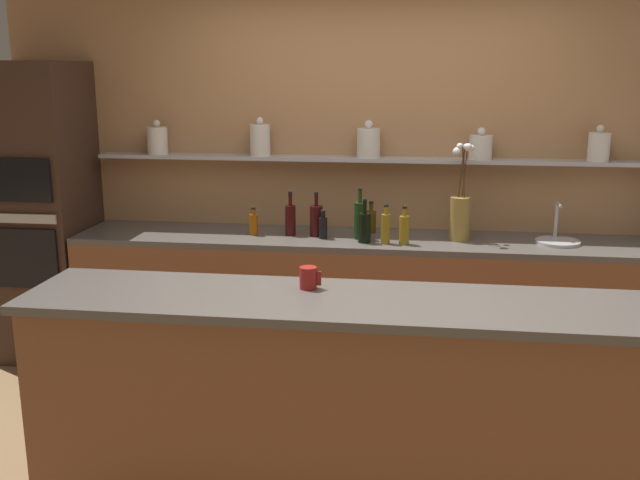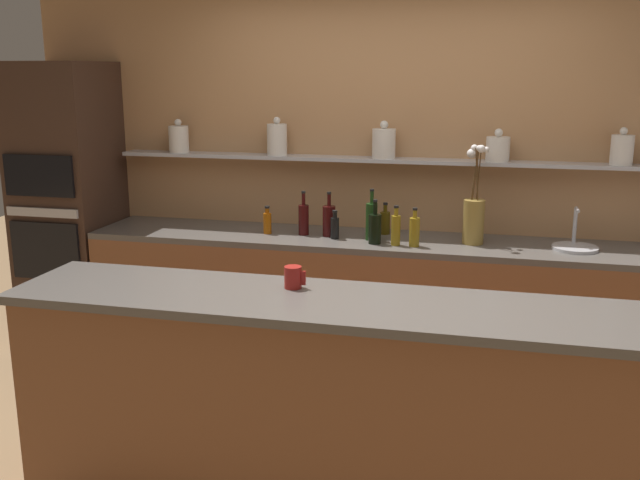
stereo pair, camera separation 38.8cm
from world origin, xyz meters
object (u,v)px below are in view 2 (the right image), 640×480
at_px(bottle_wine_4, 329,220).
at_px(bottle_sauce_5, 267,222).
at_px(sink_fixture, 575,245).
at_px(bottle_oil_6, 414,231).
at_px(bottle_wine_2, 371,221).
at_px(bottle_sauce_3, 335,227).
at_px(oven_tower, 69,208).
at_px(flower_vase, 474,215).
at_px(bottle_oil_0, 385,222).
at_px(bottle_wine_7, 304,219).
at_px(coffee_mug, 293,277).
at_px(bottle_oil_1, 396,229).
at_px(bottle_wine_8, 375,228).

distance_m(bottle_wine_4, bottle_sauce_5, 0.42).
bearing_deg(sink_fixture, bottle_oil_6, -170.50).
xyz_separation_m(sink_fixture, bottle_wine_2, (-1.26, -0.05, 0.10)).
relative_size(sink_fixture, bottle_sauce_5, 1.49).
height_order(bottle_sauce_3, bottle_wine_4, bottle_wine_4).
height_order(sink_fixture, bottle_wine_2, bottle_wine_2).
height_order(bottle_wine_2, bottle_oil_6, bottle_wine_2).
height_order(oven_tower, bottle_sauce_3, oven_tower).
bearing_deg(bottle_sauce_3, sink_fixture, 2.85).
height_order(flower_vase, bottle_oil_0, flower_vase).
distance_m(oven_tower, bottle_sauce_5, 1.51).
relative_size(oven_tower, bottle_wine_2, 6.17).
bearing_deg(flower_vase, bottle_wine_7, -179.40).
bearing_deg(coffee_mug, bottle_wine_7, 103.30).
relative_size(oven_tower, bottle_wine_4, 6.95).
relative_size(bottle_oil_0, bottle_oil_1, 0.85).
xyz_separation_m(oven_tower, coffee_mug, (2.10, -1.48, 0.05)).
xyz_separation_m(bottle_wine_4, bottle_sauce_5, (-0.42, -0.03, -0.03)).
bearing_deg(bottle_sauce_5, bottle_oil_6, -7.10).
distance_m(oven_tower, bottle_wine_7, 1.75).
xyz_separation_m(bottle_wine_7, bottle_wine_8, (0.50, -0.14, -0.01)).
relative_size(sink_fixture, bottle_oil_6, 1.15).
height_order(bottle_wine_4, bottle_sauce_5, bottle_wine_4).
distance_m(oven_tower, bottle_wine_8, 2.26).
height_order(bottle_sauce_3, bottle_wine_8, bottle_wine_8).
bearing_deg(bottle_wine_2, bottle_sauce_5, 179.00).
xyz_separation_m(sink_fixture, bottle_oil_6, (-0.97, -0.16, 0.07)).
bearing_deg(coffee_mug, oven_tower, 144.82).
distance_m(flower_vase, bottle_wine_7, 1.11).
bearing_deg(bottle_oil_6, bottle_wine_2, 158.89).
bearing_deg(bottle_oil_0, bottle_oil_1, -69.15).
xyz_separation_m(bottle_sauce_5, bottle_oil_6, (1.00, -0.12, 0.02)).
bearing_deg(bottle_wine_2, bottle_wine_8, -68.35).
height_order(bottle_oil_1, bottle_wine_8, bottle_wine_8).
relative_size(flower_vase, bottle_sauce_3, 3.36).
xyz_separation_m(bottle_oil_0, bottle_wine_4, (-0.35, -0.14, 0.02)).
bearing_deg(bottle_sauce_3, oven_tower, 178.21).
height_order(bottle_sauce_3, bottle_wine_7, bottle_wine_7).
bearing_deg(bottle_wine_2, bottle_oil_6, -21.11).
distance_m(bottle_wine_8, coffee_mug, 1.36).
bearing_deg(bottle_wine_7, sink_fixture, 0.36).
relative_size(sink_fixture, bottle_wine_7, 0.95).
relative_size(bottle_sauce_3, bottle_oil_6, 0.77).
xyz_separation_m(bottle_oil_0, bottle_wine_7, (-0.52, -0.15, 0.03)).
xyz_separation_m(sink_fixture, bottle_sauce_5, (-1.96, -0.04, 0.05)).
bearing_deg(bottle_sauce_5, bottle_wine_7, 6.27).
height_order(sink_fixture, bottle_wine_8, bottle_wine_8).
bearing_deg(bottle_oil_1, sink_fixture, 8.41).
bearing_deg(bottle_oil_1, bottle_sauce_5, 172.08).
height_order(bottle_wine_8, coffee_mug, bottle_wine_8).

